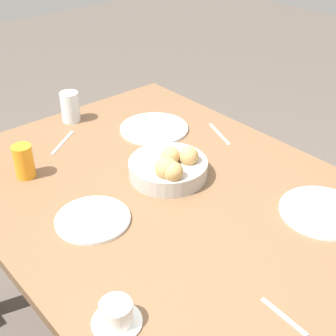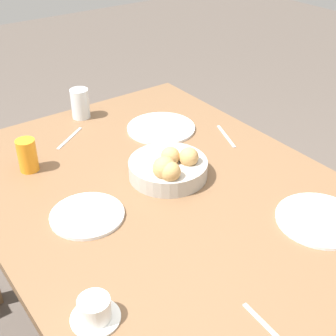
{
  "view_description": "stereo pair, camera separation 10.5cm",
  "coord_description": "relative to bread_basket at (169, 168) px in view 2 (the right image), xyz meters",
  "views": [
    {
      "loc": [
        -0.88,
        0.77,
        1.61
      ],
      "look_at": [
        0.08,
        -0.06,
        0.81
      ],
      "focal_mm": 50.0,
      "sensor_mm": 36.0,
      "label": 1
    },
    {
      "loc": [
        -0.94,
        0.68,
        1.61
      ],
      "look_at": [
        0.08,
        -0.06,
        0.81
      ],
      "focal_mm": 50.0,
      "sensor_mm": 36.0,
      "label": 2
    }
  ],
  "objects": [
    {
      "name": "plate_near_left",
      "position": [
        -0.43,
        -0.21,
        -0.03
      ],
      "size": [
        0.25,
        0.25,
        0.01
      ],
      "color": "white",
      "rests_on": "dining_table"
    },
    {
      "name": "dining_table",
      "position": [
        -0.07,
        0.05,
        -0.13
      ],
      "size": [
        1.43,
        1.04,
        0.78
      ],
      "color": "brown",
      "rests_on": "ground_plane"
    },
    {
      "name": "spoon_coffee",
      "position": [
        -0.59,
        0.17,
        -0.04
      ],
      "size": [
        0.13,
        0.02,
        0.0
      ],
      "color": "#B7B7BC",
      "rests_on": "dining_table"
    },
    {
      "name": "water_tumbler",
      "position": [
        0.56,
        0.03,
        0.02
      ],
      "size": [
        0.07,
        0.07,
        0.12
      ],
      "color": "silver",
      "rests_on": "dining_table"
    },
    {
      "name": "plate_far_center",
      "position": [
        -0.03,
        0.31,
        -0.03
      ],
      "size": [
        0.21,
        0.21,
        0.01
      ],
      "color": "white",
      "rests_on": "dining_table"
    },
    {
      "name": "coffee_cup",
      "position": [
        -0.36,
        0.46,
        -0.01
      ],
      "size": [
        0.11,
        0.11,
        0.06
      ],
      "color": "white",
      "rests_on": "dining_table"
    },
    {
      "name": "bread_basket",
      "position": [
        0.0,
        0.0,
        0.0
      ],
      "size": [
        0.25,
        0.25,
        0.11
      ],
      "color": "#B2ADA3",
      "rests_on": "dining_table"
    },
    {
      "name": "fork_silver",
      "position": [
        0.1,
        -0.33,
        -0.04
      ],
      "size": [
        0.16,
        0.07,
        0.0
      ],
      "color": "#B7B7BC",
      "rests_on": "dining_table"
    },
    {
      "name": "knife_silver",
      "position": [
        0.43,
        0.14,
        -0.04
      ],
      "size": [
        0.11,
        0.15,
        0.0
      ],
      "color": "#B7B7BC",
      "rests_on": "dining_table"
    },
    {
      "name": "plate_near_right",
      "position": [
        0.29,
        -0.17,
        -0.03
      ],
      "size": [
        0.26,
        0.26,
        0.01
      ],
      "color": "white",
      "rests_on": "dining_table"
    },
    {
      "name": "juice_glass",
      "position": [
        0.31,
        0.34,
        0.02
      ],
      "size": [
        0.06,
        0.06,
        0.11
      ],
      "color": "orange",
      "rests_on": "dining_table"
    }
  ]
}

